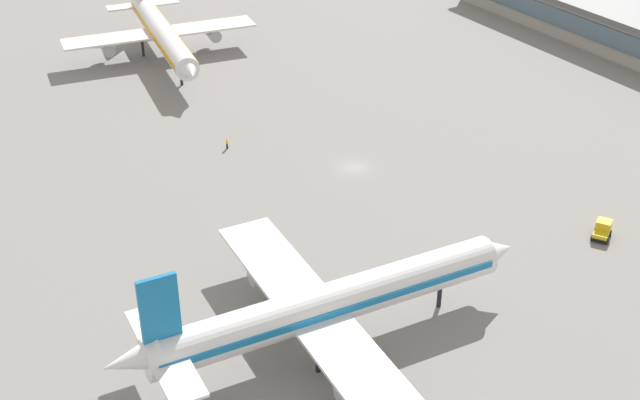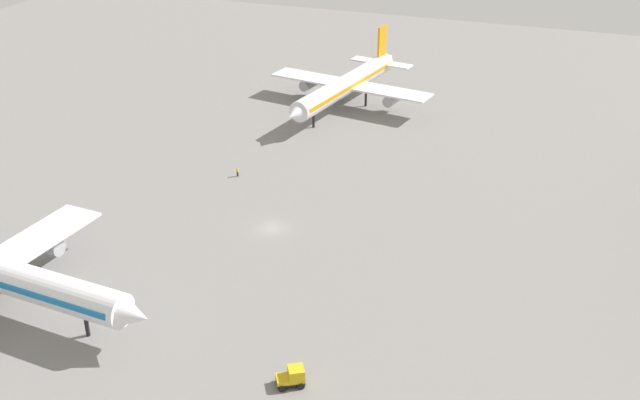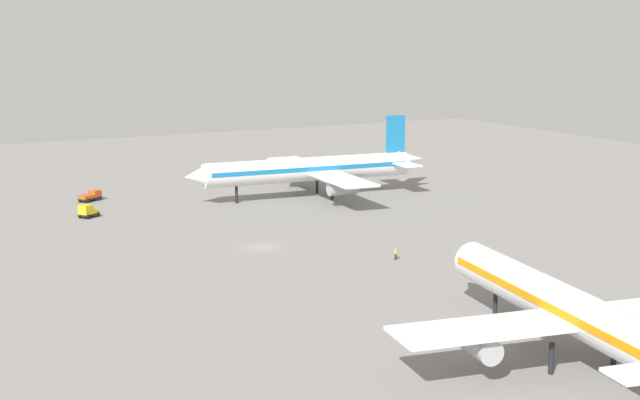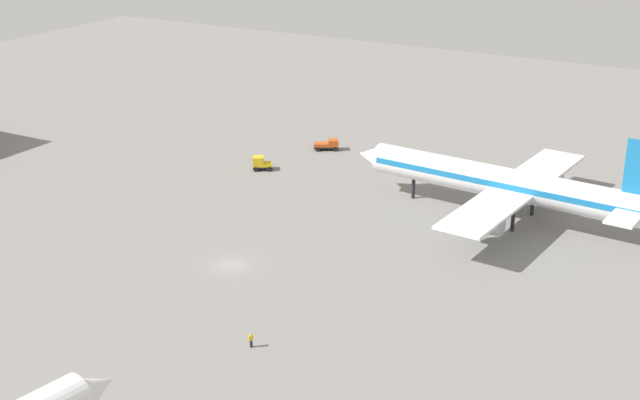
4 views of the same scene
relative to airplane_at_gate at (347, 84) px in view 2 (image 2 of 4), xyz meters
The scene contains 4 objects.
ground 57.83m from the airplane_at_gate, behind, with size 288.00×288.00×0.00m, color gray.
airplane_at_gate is the anchor object (origin of this frame).
baggage_tug 93.78m from the airplane_at_gate, 165.22° to the right, with size 3.45×3.74×2.30m.
ground_crew_worker 42.19m from the airplane_at_gate, behind, with size 0.56×0.47×1.67m.
Camera 2 is at (-98.31, -44.51, 59.48)m, focal length 43.61 mm.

